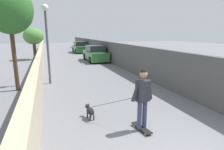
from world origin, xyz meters
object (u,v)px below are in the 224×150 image
(tree_left_near, at_px, (33,36))
(car_far, at_px, (80,47))
(car_near, at_px, (95,54))
(dog, at_px, (90,111))
(person_skateboarder, at_px, (143,94))
(tree_left_mid, at_px, (9,9))
(lamp_post, at_px, (47,30))
(skateboard, at_px, (142,128))

(tree_left_near, height_order, car_far, tree_left_near)
(tree_left_near, xyz_separation_m, car_near, (-3.12, -5.72, -1.67))
(dog, bearing_deg, car_near, -14.98)
(person_skateboarder, bearing_deg, tree_left_mid, 35.46)
(lamp_post, xyz_separation_m, person_skateboarder, (-6.32, -2.37, -1.81))
(skateboard, bearing_deg, car_far, -5.40)
(tree_left_near, relative_size, car_near, 0.77)
(tree_left_mid, distance_m, dog, 6.12)
(lamp_post, height_order, dog, lamp_post)
(lamp_post, distance_m, dog, 5.83)
(car_near, xyz_separation_m, car_far, (8.77, 0.00, -0.00))
(lamp_post, bearing_deg, dog, -167.51)
(skateboard, xyz_separation_m, dog, (1.24, 1.24, 0.21))
(skateboard, height_order, car_far, car_far)
(tree_left_near, distance_m, person_skateboarder, 17.41)
(dog, relative_size, car_near, 0.36)
(person_skateboarder, height_order, car_far, person_skateboarder)
(tree_left_near, distance_m, skateboard, 17.51)
(lamp_post, relative_size, car_far, 1.04)
(tree_left_mid, height_order, lamp_post, tree_left_mid)
(car_far, bearing_deg, car_near, -180.00)
(person_skateboarder, relative_size, car_far, 0.42)
(tree_left_mid, bearing_deg, dog, -147.90)
(skateboard, distance_m, person_skateboarder, 1.02)
(tree_left_mid, bearing_deg, skateboard, -144.54)
(person_skateboarder, height_order, dog, person_skateboarder)
(tree_left_mid, distance_m, car_near, 10.78)
(tree_left_near, bearing_deg, skateboard, -168.08)
(tree_left_mid, distance_m, lamp_post, 1.97)
(person_skateboarder, distance_m, dog, 1.93)
(skateboard, bearing_deg, person_skateboarder, -90.00)
(tree_left_mid, height_order, car_far, tree_left_mid)
(tree_left_near, distance_m, dog, 16.06)
(person_skateboarder, height_order, car_near, person_skateboarder)
(skateboard, bearing_deg, dog, 45.12)
(tree_left_near, relative_size, car_far, 0.81)
(tree_left_mid, bearing_deg, tree_left_near, -1.59)
(person_skateboarder, xyz_separation_m, dog, (1.24, 1.24, -0.81))
(tree_left_mid, height_order, dog, tree_left_mid)
(tree_left_near, bearing_deg, lamp_post, -173.48)
(dog, distance_m, car_far, 21.67)
(skateboard, bearing_deg, tree_left_near, 11.92)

